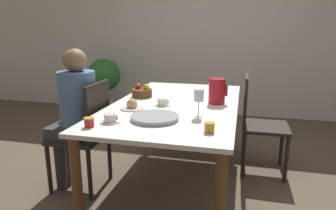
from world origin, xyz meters
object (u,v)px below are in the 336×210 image
at_px(chair_opposite, 258,122).
at_px(serving_tray, 155,118).
at_px(jam_jar_amber, 89,122).
at_px(jam_jar_red, 209,127).
at_px(person_seated, 75,108).
at_px(chair_person_side, 86,133).
at_px(red_pitcher, 217,91).
at_px(bread_plate, 132,106).
at_px(potted_plant, 104,78).
at_px(fruit_bowl, 142,92).
at_px(teacup_near_person, 110,119).
at_px(wine_glass_water, 199,97).
at_px(teacup_across, 163,103).

bearing_deg(chair_opposite, serving_tray, -39.29).
distance_m(jam_jar_amber, jam_jar_red, 0.77).
bearing_deg(person_seated, chair_person_side, -90.57).
height_order(chair_opposite, red_pitcher, red_pitcher).
xyz_separation_m(bread_plate, jam_jar_red, (0.66, -0.41, 0.01)).
relative_size(chair_person_side, potted_plant, 1.03).
bearing_deg(fruit_bowl, person_seated, -133.65).
distance_m(jam_jar_red, potted_plant, 3.24).
xyz_separation_m(chair_person_side, chair_opposite, (1.41, 0.68, 0.00)).
height_order(chair_person_side, potted_plant, chair_person_side).
xyz_separation_m(jam_jar_red, potted_plant, (-1.95, 2.58, -0.17)).
relative_size(jam_jar_amber, potted_plant, 0.07).
height_order(serving_tray, fruit_bowl, fruit_bowl).
relative_size(teacup_near_person, bread_plate, 0.76).
distance_m(wine_glass_water, jam_jar_amber, 0.77).
height_order(wine_glass_water, teacup_across, wine_glass_water).
height_order(chair_person_side, person_seated, person_seated).
relative_size(serving_tray, bread_plate, 1.82).
distance_m(bread_plate, potted_plant, 2.53).
distance_m(person_seated, red_pitcher, 1.19).
xyz_separation_m(person_seated, teacup_near_person, (0.48, -0.36, 0.04)).
relative_size(jam_jar_red, potted_plant, 0.07).
xyz_separation_m(red_pitcher, serving_tray, (-0.37, -0.58, -0.09)).
height_order(person_seated, red_pitcher, person_seated).
bearing_deg(jam_jar_red, potted_plant, 127.12).
relative_size(wine_glass_water, fruit_bowl, 1.06).
relative_size(jam_jar_amber, fruit_bowl, 0.35).
xyz_separation_m(teacup_across, jam_jar_red, (0.45, -0.57, 0.01)).
relative_size(bread_plate, potted_plant, 0.21).
bearing_deg(red_pitcher, serving_tray, -122.83).
relative_size(person_seated, teacup_near_person, 8.38).
distance_m(teacup_across, potted_plant, 2.51).
bearing_deg(teacup_near_person, chair_opposite, 45.68).
xyz_separation_m(chair_opposite, serving_tray, (-0.74, -0.91, 0.25)).
distance_m(bread_plate, jam_jar_amber, 0.50).
bearing_deg(teacup_near_person, wine_glass_water, 26.96).
bearing_deg(teacup_near_person, person_seated, 143.66).
distance_m(chair_person_side, bread_plate, 0.49).
xyz_separation_m(wine_glass_water, fruit_bowl, (-0.61, 0.52, -0.10)).
bearing_deg(potted_plant, jam_jar_amber, -65.97).
relative_size(red_pitcher, wine_glass_water, 1.07).
bearing_deg(teacup_near_person, serving_tray, 25.98).
xyz_separation_m(serving_tray, potted_plant, (-1.55, 2.40, -0.15)).
bearing_deg(wine_glass_water, person_seated, 176.07).
xyz_separation_m(chair_person_side, jam_jar_amber, (0.30, -0.48, 0.27)).
bearing_deg(teacup_across, chair_opposite, 32.59).
bearing_deg(bread_plate, fruit_bowl, 98.69).
distance_m(chair_person_side, potted_plant, 2.36).
height_order(bread_plate, fruit_bowl, fruit_bowl).
height_order(chair_opposite, teacup_near_person, chair_opposite).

